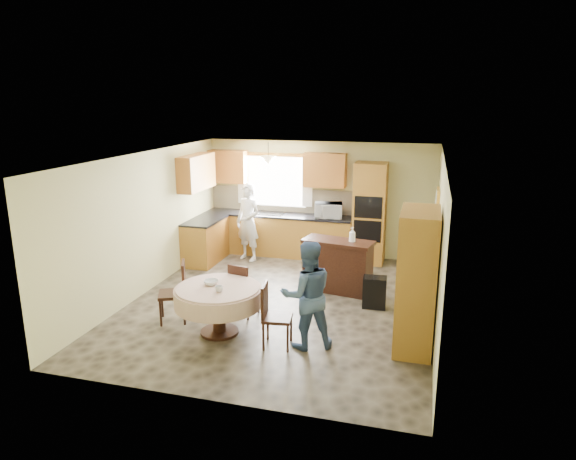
# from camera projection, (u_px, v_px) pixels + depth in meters

# --- Properties ---
(floor) EXTENTS (5.00, 6.00, 0.01)m
(floor) POSITION_uv_depth(u_px,v_px,m) (281.00, 303.00, 8.76)
(floor) COLOR brown
(floor) RESTS_ON ground
(ceiling) EXTENTS (5.00, 6.00, 0.01)m
(ceiling) POSITION_uv_depth(u_px,v_px,m) (281.00, 157.00, 8.13)
(ceiling) COLOR white
(ceiling) RESTS_ON wall_back
(wall_back) EXTENTS (5.00, 0.02, 2.50)m
(wall_back) POSITION_uv_depth(u_px,v_px,m) (319.00, 199.00, 11.25)
(wall_back) COLOR tan
(wall_back) RESTS_ON floor
(wall_front) EXTENTS (5.00, 0.02, 2.50)m
(wall_front) POSITION_uv_depth(u_px,v_px,m) (206.00, 300.00, 5.65)
(wall_front) COLOR tan
(wall_front) RESTS_ON floor
(wall_left) EXTENTS (0.02, 6.00, 2.50)m
(wall_left) POSITION_uv_depth(u_px,v_px,m) (146.00, 223.00, 9.09)
(wall_left) COLOR tan
(wall_left) RESTS_ON floor
(wall_right) EXTENTS (0.02, 6.00, 2.50)m
(wall_right) POSITION_uv_depth(u_px,v_px,m) (439.00, 244.00, 7.81)
(wall_right) COLOR tan
(wall_right) RESTS_ON floor
(window) EXTENTS (1.40, 0.03, 1.10)m
(window) POSITION_uv_depth(u_px,v_px,m) (275.00, 181.00, 11.40)
(window) COLOR white
(window) RESTS_ON wall_back
(curtain_left) EXTENTS (0.22, 0.02, 1.15)m
(curtain_left) POSITION_uv_depth(u_px,v_px,m) (243.00, 178.00, 11.53)
(curtain_left) COLOR white
(curtain_left) RESTS_ON wall_back
(curtain_right) EXTENTS (0.22, 0.02, 1.15)m
(curtain_right) POSITION_uv_depth(u_px,v_px,m) (307.00, 181.00, 11.14)
(curtain_right) COLOR white
(curtain_right) RESTS_ON wall_back
(base_cab_back) EXTENTS (3.30, 0.60, 0.88)m
(base_cab_back) POSITION_uv_depth(u_px,v_px,m) (278.00, 235.00, 11.39)
(base_cab_back) COLOR #A87A2C
(base_cab_back) RESTS_ON floor
(counter_back) EXTENTS (3.30, 0.64, 0.04)m
(counter_back) POSITION_uv_depth(u_px,v_px,m) (278.00, 215.00, 11.27)
(counter_back) COLOR black
(counter_back) RESTS_ON base_cab_back
(base_cab_left) EXTENTS (0.60, 1.20, 0.88)m
(base_cab_left) POSITION_uv_depth(u_px,v_px,m) (205.00, 241.00, 10.90)
(base_cab_left) COLOR #A87A2C
(base_cab_left) RESTS_ON floor
(counter_left) EXTENTS (0.64, 1.20, 0.04)m
(counter_left) POSITION_uv_depth(u_px,v_px,m) (204.00, 220.00, 10.78)
(counter_left) COLOR black
(counter_left) RESTS_ON base_cab_left
(backsplash) EXTENTS (3.30, 0.02, 0.55)m
(backsplash) POSITION_uv_depth(u_px,v_px,m) (282.00, 200.00, 11.47)
(backsplash) COLOR beige
(backsplash) RESTS_ON wall_back
(wall_cab_left) EXTENTS (0.85, 0.33, 0.72)m
(wall_cab_left) POSITION_uv_depth(u_px,v_px,m) (228.00, 166.00, 11.45)
(wall_cab_left) COLOR #BB7C2E
(wall_cab_left) RESTS_ON wall_back
(wall_cab_right) EXTENTS (0.90, 0.33, 0.72)m
(wall_cab_right) POSITION_uv_depth(u_px,v_px,m) (325.00, 170.00, 10.89)
(wall_cab_right) COLOR #BB7C2E
(wall_cab_right) RESTS_ON wall_back
(wall_cab_side) EXTENTS (0.33, 1.20, 0.72)m
(wall_cab_side) POSITION_uv_depth(u_px,v_px,m) (196.00, 172.00, 10.56)
(wall_cab_side) COLOR #BB7C2E
(wall_cab_side) RESTS_ON wall_left
(oven_tower) EXTENTS (0.66, 0.62, 2.12)m
(oven_tower) POSITION_uv_depth(u_px,v_px,m) (370.00, 213.00, 10.71)
(oven_tower) COLOR #A87A2C
(oven_tower) RESTS_ON floor
(oven_upper) EXTENTS (0.56, 0.01, 0.45)m
(oven_upper) POSITION_uv_depth(u_px,v_px,m) (368.00, 207.00, 10.37)
(oven_upper) COLOR black
(oven_upper) RESTS_ON oven_tower
(oven_lower) EXTENTS (0.56, 0.01, 0.45)m
(oven_lower) POSITION_uv_depth(u_px,v_px,m) (367.00, 231.00, 10.49)
(oven_lower) COLOR black
(oven_lower) RESTS_ON oven_tower
(pendant) EXTENTS (0.36, 0.36, 0.18)m
(pendant) POSITION_uv_depth(u_px,v_px,m) (268.00, 160.00, 10.82)
(pendant) COLOR beige
(pendant) RESTS_ON ceiling
(sideboard) EXTENTS (1.32, 0.73, 0.89)m
(sideboard) POSITION_uv_depth(u_px,v_px,m) (338.00, 267.00, 9.23)
(sideboard) COLOR #33170D
(sideboard) RESTS_ON floor
(space_heater) EXTENTS (0.40, 0.30, 0.53)m
(space_heater) POSITION_uv_depth(u_px,v_px,m) (374.00, 292.00, 8.54)
(space_heater) COLOR black
(space_heater) RESTS_ON floor
(cupboard) EXTENTS (0.51, 1.03, 1.96)m
(cupboard) POSITION_uv_depth(u_px,v_px,m) (417.00, 280.00, 7.04)
(cupboard) COLOR #A87A2C
(cupboard) RESTS_ON floor
(dining_table) EXTENTS (1.29, 1.29, 0.73)m
(dining_table) POSITION_uv_depth(u_px,v_px,m) (218.00, 297.00, 7.52)
(dining_table) COLOR #33170D
(dining_table) RESTS_ON floor
(chair_left) EXTENTS (0.55, 0.55, 0.96)m
(chair_left) POSITION_uv_depth(u_px,v_px,m) (177.00, 289.00, 7.96)
(chair_left) COLOR #33170D
(chair_left) RESTS_ON floor
(chair_back) EXTENTS (0.45, 0.45, 0.88)m
(chair_back) POSITION_uv_depth(u_px,v_px,m) (242.00, 288.00, 8.13)
(chair_back) COLOR #33170D
(chair_back) RESTS_ON floor
(chair_right) EXTENTS (0.44, 0.44, 0.92)m
(chair_right) POSITION_uv_depth(u_px,v_px,m) (272.00, 312.00, 7.16)
(chair_right) COLOR #33170D
(chair_right) RESTS_ON floor
(framed_picture) EXTENTS (0.06, 0.54, 0.45)m
(framed_picture) POSITION_uv_depth(u_px,v_px,m) (438.00, 202.00, 8.99)
(framed_picture) COLOR gold
(framed_picture) RESTS_ON wall_right
(microwave) EXTENTS (0.64, 0.49, 0.32)m
(microwave) POSITION_uv_depth(u_px,v_px,m) (328.00, 210.00, 10.89)
(microwave) COLOR silver
(microwave) RESTS_ON counter_back
(person_sink) EXTENTS (0.71, 0.60, 1.65)m
(person_sink) POSITION_uv_depth(u_px,v_px,m) (248.00, 222.00, 10.93)
(person_sink) COLOR silver
(person_sink) RESTS_ON floor
(person_dining) EXTENTS (0.93, 0.85, 1.54)m
(person_dining) POSITION_uv_depth(u_px,v_px,m) (307.00, 295.00, 7.07)
(person_dining) COLOR #3A537F
(person_dining) RESTS_ON floor
(bowl_sideboard) EXTENTS (0.24, 0.24, 0.06)m
(bowl_sideboard) POSITION_uv_depth(u_px,v_px,m) (316.00, 240.00, 9.21)
(bowl_sideboard) COLOR #B2B2B2
(bowl_sideboard) RESTS_ON sideboard
(bottle_sideboard) EXTENTS (0.16, 0.16, 0.31)m
(bottle_sideboard) POSITION_uv_depth(u_px,v_px,m) (352.00, 236.00, 9.01)
(bottle_sideboard) COLOR silver
(bottle_sideboard) RESTS_ON sideboard
(cup_table) EXTENTS (0.15, 0.15, 0.09)m
(cup_table) POSITION_uv_depth(u_px,v_px,m) (219.00, 289.00, 7.28)
(cup_table) COLOR #B2B2B2
(cup_table) RESTS_ON dining_table
(bowl_table) EXTENTS (0.24, 0.24, 0.07)m
(bowl_table) POSITION_uv_depth(u_px,v_px,m) (211.00, 283.00, 7.56)
(bowl_table) COLOR #B2B2B2
(bowl_table) RESTS_ON dining_table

